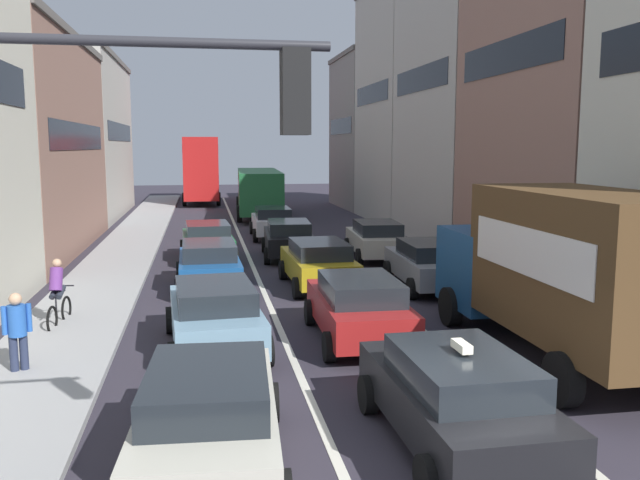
{
  "coord_description": "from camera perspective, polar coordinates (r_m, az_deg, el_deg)",
  "views": [
    {
      "loc": [
        -3.49,
        -7.62,
        4.42
      ],
      "look_at": [
        0.0,
        12.0,
        1.6
      ],
      "focal_mm": 37.34,
      "sensor_mm": 36.0,
      "label": 1
    }
  ],
  "objects": [
    {
      "name": "wagon_left_lane_second",
      "position": [
        14.76,
        -9.02,
        -6.26
      ],
      "size": [
        2.28,
        4.41,
        1.49
      ],
      "rotation": [
        0.0,
        0.0,
        1.63
      ],
      "color": "#759EB7",
      "rests_on": "ground"
    },
    {
      "name": "lane_stripe_right",
      "position": [
        28.45,
        0.55,
        -0.87
      ],
      "size": [
        0.16,
        60.0,
        0.01
      ],
      "primitive_type": "cube",
      "color": "silver",
      "rests_on": "ground"
    },
    {
      "name": "bus_mid_queue_primary",
      "position": [
        42.19,
        -5.28,
        4.41
      ],
      "size": [
        3.18,
        10.61,
        2.9
      ],
      "rotation": [
        0.0,
        0.0,
        1.52
      ],
      "color": "#1E6033",
      "rests_on": "ground"
    },
    {
      "name": "sedan_centre_lane_second",
      "position": [
        15.24,
        3.35,
        -5.71
      ],
      "size": [
        2.14,
        4.34,
        1.49
      ],
      "rotation": [
        0.0,
        0.0,
        1.55
      ],
      "color": "#A51E1E",
      "rests_on": "ground"
    },
    {
      "name": "lane_stripe_left",
      "position": [
        28.03,
        -6.3,
        -1.06
      ],
      "size": [
        0.16,
        60.0,
        0.01
      ],
      "primitive_type": "cube",
      "color": "silver",
      "rests_on": "ground"
    },
    {
      "name": "hatchback_centre_lane_third",
      "position": [
        20.86,
        -0.12,
        -1.94
      ],
      "size": [
        2.14,
        4.34,
        1.49
      ],
      "rotation": [
        0.0,
        0.0,
        1.59
      ],
      "color": "#B29319",
      "rests_on": "ground"
    },
    {
      "name": "building_row_right",
      "position": [
        32.22,
        14.8,
        11.51
      ],
      "size": [
        7.2,
        43.9,
        13.83
      ],
      "rotation": [
        0.0,
        0.0,
        -1.57
      ],
      "color": "gray",
      "rests_on": "ground"
    },
    {
      "name": "traffic_light_pole",
      "position": [
        6.79,
        -18.21,
        2.54
      ],
      "size": [
        3.58,
        0.38,
        5.5
      ],
      "color": "#2D2D33",
      "rests_on": "ground"
    },
    {
      "name": "sidewalk_left",
      "position": [
        28.14,
        -16.51,
        -1.17
      ],
      "size": [
        2.6,
        64.0,
        0.14
      ],
      "primitive_type": "cube",
      "color": "#A0A0A0",
      "rests_on": "ground"
    },
    {
      "name": "wagon_right_lane_far",
      "position": [
        26.29,
        4.87,
        0.11
      ],
      "size": [
        2.29,
        4.41,
        1.49
      ],
      "rotation": [
        0.0,
        0.0,
        1.5
      ],
      "color": "beige",
      "rests_on": "ground"
    },
    {
      "name": "bus_far_queue_secondary",
      "position": [
        53.32,
        -10.19,
        6.22
      ],
      "size": [
        2.81,
        10.5,
        5.06
      ],
      "rotation": [
        0.0,
        0.0,
        1.57
      ],
      "color": "#B21919",
      "rests_on": "ground"
    },
    {
      "name": "sedan_left_lane_front",
      "position": [
        9.49,
        -9.52,
        -14.52
      ],
      "size": [
        2.27,
        4.4,
        1.49
      ],
      "rotation": [
        0.0,
        0.0,
        1.51
      ],
      "color": "beige",
      "rests_on": "ground"
    },
    {
      "name": "cyclist_on_sidewalk",
      "position": [
        17.4,
        -21.55,
        -4.36
      ],
      "size": [
        0.5,
        1.72,
        1.72
      ],
      "rotation": [
        0.0,
        0.0,
        1.45
      ],
      "color": "black",
      "rests_on": "ground"
    },
    {
      "name": "sedan_centre_lane_fifth",
      "position": [
        32.29,
        -4.09,
        1.59
      ],
      "size": [
        2.13,
        4.34,
        1.49
      ],
      "rotation": [
        0.0,
        0.0,
        1.55
      ],
      "color": "silver",
      "rests_on": "ground"
    },
    {
      "name": "pedestrian_mid_sidewalk",
      "position": [
        14.07,
        -24.51,
        -6.98
      ],
      "size": [
        0.51,
        0.34,
        1.66
      ],
      "rotation": [
        0.0,
        0.0,
        5.09
      ],
      "color": "#262D47",
      "rests_on": "ground"
    },
    {
      "name": "sedan_right_lane_behind_truck",
      "position": [
        21.01,
        9.3,
        -1.98
      ],
      "size": [
        2.2,
        4.37,
        1.49
      ],
      "rotation": [
        0.0,
        0.0,
        1.53
      ],
      "color": "gray",
      "rests_on": "ground"
    },
    {
      "name": "removalist_box_truck",
      "position": [
        14.45,
        19.93,
        -2.18
      ],
      "size": [
        2.73,
        7.72,
        3.58
      ],
      "rotation": [
        0.0,
        0.0,
        1.57
      ],
      "color": "navy",
      "rests_on": "ground"
    },
    {
      "name": "taxi_centre_lane_front",
      "position": [
        10.17,
        11.58,
        -12.99
      ],
      "size": [
        2.11,
        4.32,
        1.66
      ],
      "rotation": [
        0.0,
        0.0,
        1.58
      ],
      "color": "black",
      "rests_on": "ground"
    },
    {
      "name": "sedan_left_lane_fourth",
      "position": [
        26.17,
        -9.6,
        -0.02
      ],
      "size": [
        2.23,
        4.38,
        1.49
      ],
      "rotation": [
        0.0,
        0.0,
        1.62
      ],
      "color": "#19592D",
      "rests_on": "ground"
    },
    {
      "name": "coupe_centre_lane_fourth",
      "position": [
        26.46,
        -2.71,
        0.18
      ],
      "size": [
        2.26,
        4.4,
        1.49
      ],
      "rotation": [
        0.0,
        0.0,
        1.51
      ],
      "color": "black",
      "rests_on": "ground"
    },
    {
      "name": "sedan_left_lane_third",
      "position": [
        20.93,
        -9.48,
        -2.02
      ],
      "size": [
        2.13,
        4.33,
        1.49
      ],
      "rotation": [
        0.0,
        0.0,
        1.59
      ],
      "color": "#194C8C",
      "rests_on": "ground"
    }
  ]
}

